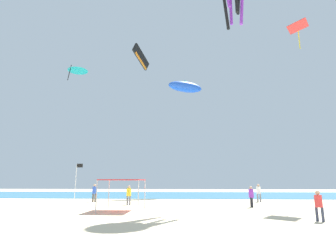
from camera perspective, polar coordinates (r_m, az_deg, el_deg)
The scene contains 13 objects.
ground at distance 18.94m, azimuth 0.52°, elevation -18.23°, with size 110.00×110.00×0.10m, color beige.
ocean_strip at distance 44.17m, azimuth 2.29°, elevation -14.41°, with size 110.00×21.77×0.03m, color teal.
canopy_tent at distance 20.53m, azimuth -9.60°, elevation -11.48°, with size 2.96×3.10×2.24m.
person_near_tent at distance 23.85m, azimuth 17.32°, elevation -13.85°, with size 0.40×0.45×1.70m.
person_leftmost at distance 30.17m, azimuth 18.76°, elevation -13.07°, with size 0.43×0.43×1.82m.
person_central at distance 25.23m, azimuth -8.36°, elevation -14.05°, with size 0.41×0.41×1.73m.
person_rightmost at distance 29.65m, azimuth -15.41°, elevation -13.29°, with size 0.45×0.43×1.83m.
person_far_shore at distance 17.03m, azimuth 29.44°, elevation -14.13°, with size 0.38×0.38×1.61m.
banner_flag at distance 26.57m, azimuth -18.95°, elevation -10.80°, with size 0.61×0.06×3.72m.
kite_parafoil_black at distance 45.04m, azimuth -5.78°, elevation 14.35°, with size 2.15×4.67×3.00m.
kite_inflatable_blue at distance 43.15m, azimuth 3.71°, elevation 8.33°, with size 6.01×4.18×2.19m.
kite_diamond_red at distance 33.22m, azimuth 25.94°, elevation 18.36°, with size 2.63×2.64×2.80m.
kite_delta_teal at distance 40.27m, azimuth -18.66°, elevation 11.42°, with size 3.86×3.86×2.16m.
Camera 1 is at (0.99, -18.79, 2.10)m, focal length 28.59 mm.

